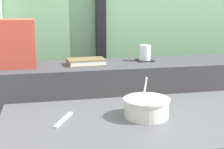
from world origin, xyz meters
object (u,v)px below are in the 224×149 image
breakfast_table (140,145)px  throw_pillow (5,44)px  coaster_square (145,60)px  soup_bowl (146,108)px  closed_book (86,62)px  fork_utensil (63,120)px  juice_glass (145,53)px

breakfast_table → throw_pillow: size_ratio=3.49×
coaster_square → soup_bowl: (-0.20, -0.65, -0.07)m
throw_pillow → soup_bowl: (0.60, -0.61, -0.20)m
breakfast_table → closed_book: 0.69m
breakfast_table → throw_pillow: (-0.57, 0.63, 0.35)m
breakfast_table → fork_utensil: 0.33m
juice_glass → soup_bowl: juice_glass is taller
breakfast_table → fork_utensil: fork_utensil is taller
juice_glass → fork_utensil: juice_glass is taller
juice_glass → throw_pillow: (-0.80, -0.04, 0.08)m
juice_glass → soup_bowl: bearing=-107.2°
closed_book → throw_pillow: (-0.43, -0.00, 0.11)m
coaster_square → throw_pillow: size_ratio=0.31×
coaster_square → soup_bowl: size_ratio=0.53×
closed_book → throw_pillow: size_ratio=0.68×
juice_glass → throw_pillow: bearing=-177.0°
juice_glass → throw_pillow: throw_pillow is taller
juice_glass → closed_book: size_ratio=0.42×
breakfast_table → closed_book: size_ratio=5.12×
breakfast_table → coaster_square: (0.23, 0.67, 0.22)m
coaster_square → closed_book: closed_book is taller
closed_book → coaster_square: bearing=6.0°
closed_book → throw_pillow: throw_pillow is taller
coaster_square → fork_utensil: (-0.54, -0.62, -0.11)m
fork_utensil → closed_book: bearing=99.2°
throw_pillow → soup_bowl: bearing=-45.6°
coaster_square → juice_glass: (0.00, 0.00, 0.04)m
breakfast_table → coaster_square: 0.74m
throw_pillow → fork_utensil: size_ratio=1.88×
juice_glass → fork_utensil: bearing=-130.7°
juice_glass → throw_pillow: size_ratio=0.28×
juice_glass → closed_book: juice_glass is taller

